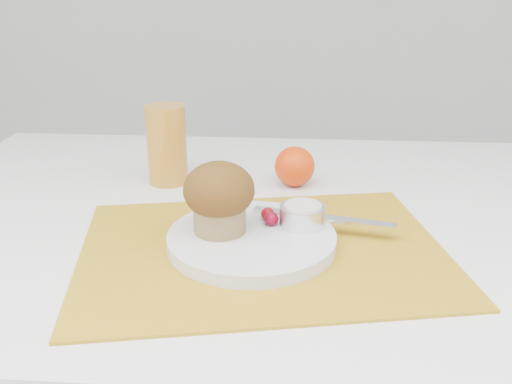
# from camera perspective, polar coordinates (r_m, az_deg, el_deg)

# --- Properties ---
(placemat) EXTENTS (0.54, 0.44, 0.00)m
(placemat) POSITION_cam_1_polar(r_m,az_deg,el_deg) (0.76, 0.67, -5.83)
(placemat) COLOR #BE8C1A
(placemat) RESTS_ON table
(plate) EXTENTS (0.24, 0.24, 0.02)m
(plate) POSITION_cam_1_polar(r_m,az_deg,el_deg) (0.76, -0.44, -4.78)
(plate) COLOR silver
(plate) RESTS_ON placemat
(ramekin) EXTENTS (0.06, 0.06, 0.03)m
(ramekin) POSITION_cam_1_polar(r_m,az_deg,el_deg) (0.78, 4.68, -2.38)
(ramekin) COLOR silver
(ramekin) RESTS_ON plate
(cream) EXTENTS (0.06, 0.06, 0.01)m
(cream) POSITION_cam_1_polar(r_m,az_deg,el_deg) (0.78, 4.71, -1.46)
(cream) COLOR silver
(cream) RESTS_ON ramekin
(raspberry_near) EXTENTS (0.02, 0.02, 0.02)m
(raspberry_near) POSITION_cam_1_polar(r_m,az_deg,el_deg) (0.80, 1.17, -2.19)
(raspberry_near) COLOR #5E0207
(raspberry_near) RESTS_ON plate
(raspberry_far) EXTENTS (0.02, 0.02, 0.02)m
(raspberry_far) POSITION_cam_1_polar(r_m,az_deg,el_deg) (0.78, 1.53, -2.70)
(raspberry_far) COLOR #540214
(raspberry_far) RESTS_ON plate
(butter_knife) EXTENTS (0.20, 0.06, 0.01)m
(butter_knife) POSITION_cam_1_polar(r_m,az_deg,el_deg) (0.81, 6.74, -2.58)
(butter_knife) COLOR silver
(butter_knife) RESTS_ON plate
(orange) EXTENTS (0.07, 0.07, 0.07)m
(orange) POSITION_cam_1_polar(r_m,az_deg,el_deg) (0.98, 3.88, 2.57)
(orange) COLOR #ED4108
(orange) RESTS_ON table
(juice_glass) EXTENTS (0.08, 0.08, 0.14)m
(juice_glass) POSITION_cam_1_polar(r_m,az_deg,el_deg) (0.99, -8.91, 4.69)
(juice_glass) COLOR #C38024
(juice_glass) RESTS_ON table
(muffin) EXTENTS (0.09, 0.09, 0.10)m
(muffin) POSITION_cam_1_polar(r_m,az_deg,el_deg) (0.75, -3.71, -0.39)
(muffin) COLOR olive
(muffin) RESTS_ON plate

